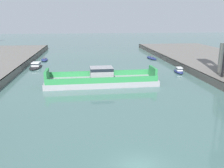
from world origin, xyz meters
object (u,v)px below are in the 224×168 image
(moored_boat_far_right, at_px, (44,60))
(moored_boat_mid_left, at_px, (152,58))
(moored_boat_mid_right, at_px, (179,71))
(chain_ferry, at_px, (101,79))
(moored_boat_far_left, at_px, (36,66))

(moored_boat_far_right, bearing_deg, moored_boat_mid_left, -1.07)
(moored_boat_mid_right, bearing_deg, moored_boat_far_right, 148.40)
(chain_ferry, xyz_separation_m, moored_boat_mid_right, (19.56, 8.88, -0.58))
(chain_ferry, height_order, moored_boat_mid_right, chain_ferry)
(chain_ferry, relative_size, moored_boat_far_left, 2.72)
(moored_boat_mid_right, relative_size, moored_boat_far_left, 0.66)
(moored_boat_mid_left, xyz_separation_m, moored_boat_far_left, (-35.00, -10.61, 0.24))
(moored_boat_mid_left, xyz_separation_m, moored_boat_far_right, (-34.47, 0.64, 0.01))
(chain_ferry, height_order, moored_boat_far_right, chain_ferry)
(chain_ferry, distance_m, moored_boat_far_right, 34.46)
(chain_ferry, bearing_deg, moored_boat_far_right, 117.27)
(chain_ferry, xyz_separation_m, moored_boat_far_left, (-16.31, 19.37, -0.57))
(chain_ferry, xyz_separation_m, moored_boat_mid_left, (18.68, 29.98, -0.81))
(moored_boat_mid_left, bearing_deg, moored_boat_far_right, 178.93)
(chain_ferry, height_order, moored_boat_far_left, chain_ferry)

